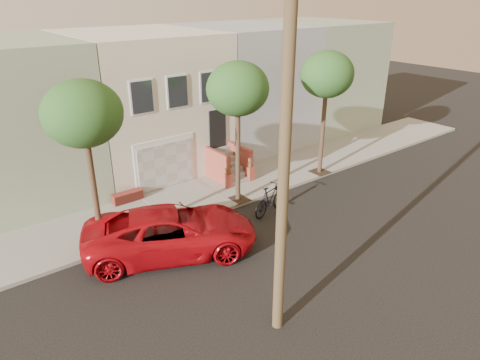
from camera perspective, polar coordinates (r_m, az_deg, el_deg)
ground at (r=17.04m, az=5.12°, el=-8.54°), size 90.00×90.00×0.00m
sidewalk at (r=20.72m, az=-4.91°, el=-2.12°), size 40.00×3.70×0.15m
house_row at (r=24.42m, az=-12.86°, el=10.28°), size 33.10×11.70×7.00m
tree_left at (r=15.49m, az=-19.94°, el=8.05°), size 2.70×2.57×6.30m
tree_mid at (r=18.45m, az=-0.29°, el=11.78°), size 2.70×2.57×6.30m
tree_right at (r=22.17m, az=11.37°, el=13.35°), size 2.70×2.57×6.30m
pickup_truck at (r=16.33m, az=-9.04°, el=-6.71°), size 6.97×5.24×1.76m
motorcycle at (r=19.04m, az=3.99°, el=-2.53°), size 2.32×1.17×1.34m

